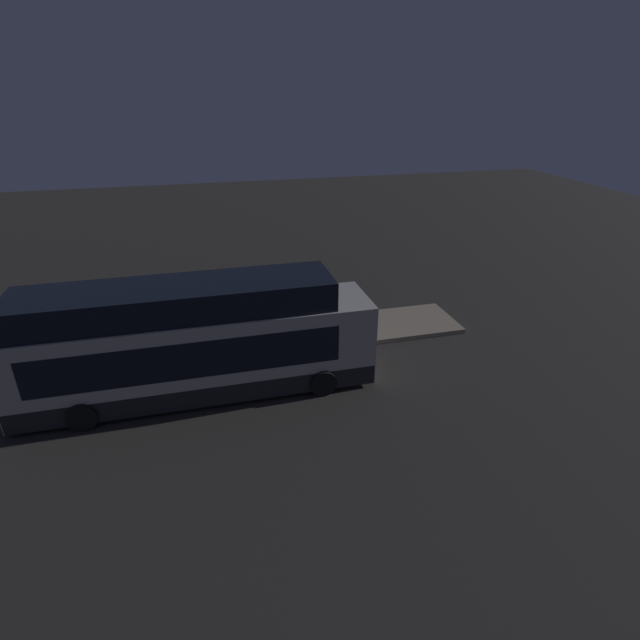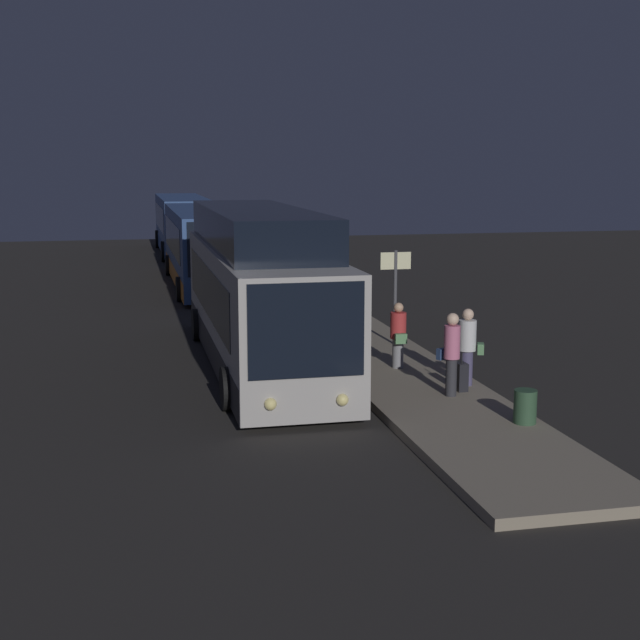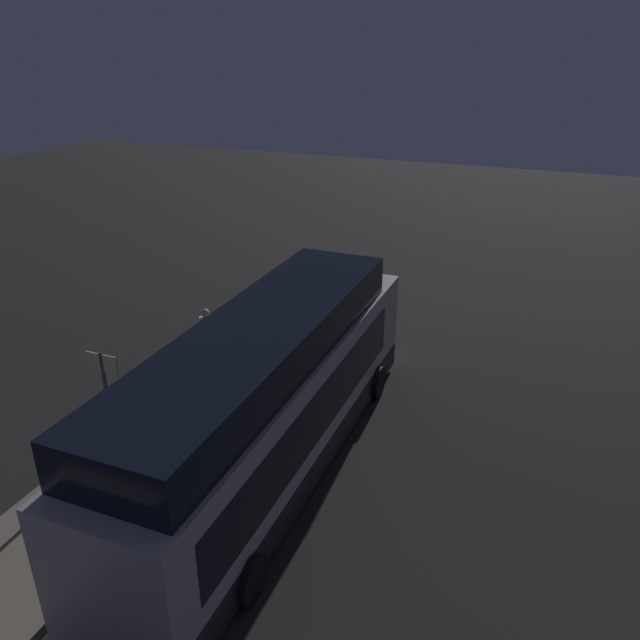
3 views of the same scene
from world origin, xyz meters
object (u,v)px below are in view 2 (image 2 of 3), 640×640
at_px(passenger_boarding, 398,333).
at_px(suitcase, 461,377).
at_px(bus_second, 204,248).
at_px(passenger_with_bags, 468,344).
at_px(sign_post, 395,284).
at_px(bus_lead, 259,296).
at_px(trash_bin, 525,407).
at_px(passenger_waiting, 451,350).
at_px(bus_third, 182,225).

height_order(passenger_boarding, suitcase, passenger_boarding).
xyz_separation_m(bus_second, passenger_boarding, (17.18, 3.11, -0.53)).
bearing_deg(passenger_with_bags, sign_post, -157.20).
distance_m(bus_lead, trash_bin, 8.12).
bearing_deg(passenger_boarding, passenger_waiting, 101.06).
distance_m(bus_lead, bus_second, 15.26).
bearing_deg(passenger_boarding, suitcase, 110.72).
height_order(bus_third, passenger_with_bags, bus_third).
bearing_deg(passenger_boarding, sign_post, -100.97).
height_order(bus_second, passenger_boarding, bus_second).
height_order(suitcase, sign_post, sign_post).
height_order(bus_lead, passenger_with_bags, bus_lead).
xyz_separation_m(passenger_boarding, sign_post, (-2.78, 0.78, 0.82)).
distance_m(passenger_boarding, trash_bin, 5.10).
distance_m(bus_second, bus_third, 13.59).
height_order(passenger_waiting, trash_bin, passenger_waiting).
relative_size(bus_second, passenger_waiting, 6.90).
relative_size(bus_lead, sign_post, 4.60).
bearing_deg(suitcase, trash_bin, 6.38).
xyz_separation_m(bus_lead, passenger_boarding, (1.93, 3.11, -0.73)).
bearing_deg(bus_lead, passenger_boarding, 58.20).
bearing_deg(passenger_waiting, bus_third, 74.28).
distance_m(bus_third, suitcase, 33.41).
distance_m(passenger_waiting, passenger_with_bags, 1.05).
height_order(passenger_boarding, passenger_waiting, passenger_waiting).
bearing_deg(suitcase, bus_third, -173.47).
bearing_deg(passenger_boarding, bus_third, -79.65).
xyz_separation_m(bus_lead, passenger_waiting, (4.67, 3.42, -0.59)).
relative_size(bus_second, sign_post, 4.80).
relative_size(suitcase, sign_post, 0.33).
relative_size(bus_lead, trash_bin, 18.29).
distance_m(passenger_boarding, sign_post, 3.00).
bearing_deg(sign_post, bus_second, -164.92).
height_order(passenger_waiting, sign_post, sign_post).
relative_size(bus_lead, suitcase, 13.83).
xyz_separation_m(bus_third, suitcase, (33.17, 3.80, -1.09)).
relative_size(passenger_with_bags, suitcase, 2.02).
bearing_deg(suitcase, sign_post, 179.09).
bearing_deg(sign_post, passenger_waiting, -4.79).
relative_size(bus_second, suitcase, 14.44).
relative_size(bus_third, passenger_boarding, 7.55).
distance_m(passenger_waiting, sign_post, 5.59).
bearing_deg(passenger_with_bags, passenger_boarding, -132.78).
height_order(bus_lead, passenger_boarding, bus_lead).
xyz_separation_m(bus_second, trash_bin, (22.16, 4.09, -1.06)).
xyz_separation_m(bus_third, passenger_with_bags, (32.73, 4.11, -0.47)).
height_order(bus_lead, trash_bin, bus_lead).
distance_m(passenger_with_bags, trash_bin, 3.08).
relative_size(bus_second, passenger_boarding, 7.75).
xyz_separation_m(bus_lead, bus_second, (-15.26, 0.00, -0.20)).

